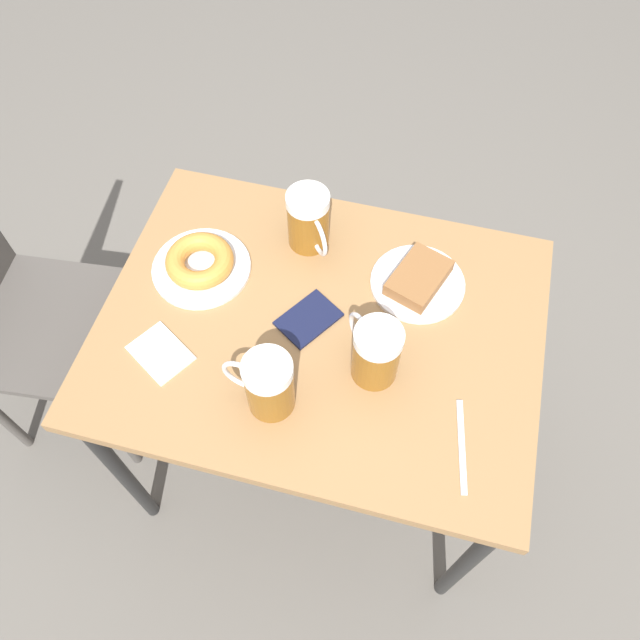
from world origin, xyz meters
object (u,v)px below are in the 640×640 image
(napkin_folded, at_px, (161,353))
(passport_near_edge, at_px, (308,319))
(plate_with_donut, at_px, (200,263))
(beer_mug_left, at_px, (375,352))
(fork, at_px, (462,446))
(beer_mug_center, at_px, (268,384))
(plate_with_cake, at_px, (418,280))
(beer_mug_right, at_px, (309,220))

(napkin_folded, height_order, passport_near_edge, passport_near_edge)
(plate_with_donut, xyz_separation_m, beer_mug_left, (-0.15, -0.42, 0.05))
(fork, bearing_deg, plate_with_donut, 66.64)
(plate_with_donut, bearing_deg, beer_mug_center, -137.95)
(beer_mug_center, bearing_deg, napkin_folded, 79.93)
(passport_near_edge, bearing_deg, fork, -119.34)
(plate_with_cake, xyz_separation_m, beer_mug_right, (0.06, 0.26, 0.06))
(plate_with_donut, height_order, passport_near_edge, plate_with_donut)
(napkin_folded, xyz_separation_m, fork, (-0.04, -0.63, -0.00))
(plate_with_cake, bearing_deg, beer_mug_right, 77.64)
(plate_with_cake, xyz_separation_m, napkin_folded, (-0.30, 0.48, -0.01))
(beer_mug_right, bearing_deg, beer_mug_center, -175.84)
(beer_mug_center, bearing_deg, beer_mug_left, -57.02)
(beer_mug_left, bearing_deg, napkin_folded, 99.63)
(beer_mug_center, xyz_separation_m, fork, (0.00, -0.38, -0.07))
(beer_mug_right, xyz_separation_m, passport_near_edge, (-0.21, -0.05, -0.07))
(plate_with_cake, xyz_separation_m, passport_near_edge, (-0.15, 0.21, -0.01))
(plate_with_cake, xyz_separation_m, fork, (-0.35, -0.14, -0.01))
(napkin_folded, xyz_separation_m, passport_near_edge, (0.15, -0.27, 0.00))
(beer_mug_right, relative_size, napkin_folded, 0.97)
(beer_mug_left, height_order, napkin_folded, beer_mug_left)
(beer_mug_left, bearing_deg, beer_mug_right, 36.17)
(beer_mug_left, xyz_separation_m, fork, (-0.12, -0.20, -0.07))
(beer_mug_center, height_order, napkin_folded, beer_mug_center)
(plate_with_donut, xyz_separation_m, napkin_folded, (-0.22, 0.01, -0.02))
(plate_with_cake, relative_size, beer_mug_left, 1.41)
(beer_mug_center, height_order, beer_mug_right, same)
(beer_mug_center, relative_size, fork, 0.79)
(plate_with_donut, bearing_deg, plate_with_cake, -80.50)
(beer_mug_center, xyz_separation_m, napkin_folded, (0.04, 0.25, -0.07))
(plate_with_cake, xyz_separation_m, beer_mug_center, (-0.35, 0.23, 0.06))
(fork, bearing_deg, beer_mug_right, 45.18)
(beer_mug_left, xyz_separation_m, passport_near_edge, (0.08, 0.16, -0.07))
(plate_with_donut, bearing_deg, fork, -113.36)
(plate_with_cake, xyz_separation_m, plate_with_donut, (-0.08, 0.47, 0.01))
(beer_mug_center, xyz_separation_m, beer_mug_right, (0.40, 0.03, 0.00))
(fork, bearing_deg, beer_mug_center, 90.11)
(plate_with_cake, relative_size, fork, 1.11)
(beer_mug_center, relative_size, napkin_folded, 0.97)
(plate_with_donut, height_order, beer_mug_center, beer_mug_center)
(plate_with_donut, bearing_deg, passport_near_edge, -104.52)
(beer_mug_right, distance_m, napkin_folded, 0.43)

